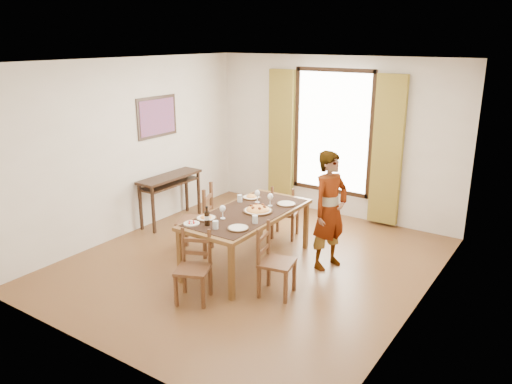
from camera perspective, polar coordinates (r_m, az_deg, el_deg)
The scene contains 22 objects.
ground at distance 6.95m, azimuth -0.59°, elevation -8.09°, with size 5.00×5.00×0.00m, color #5A2B1C.
room_shell at distance 6.55m, azimuth -0.03°, elevation 4.61°, with size 4.60×5.10×2.74m.
console_table at distance 8.36m, azimuth -9.81°, elevation 1.09°, with size 0.38×1.20×0.80m.
dining_table at distance 6.66m, azimuth -0.96°, elevation -2.80°, with size 0.92×1.94×0.76m.
chair_west at distance 7.14m, azimuth -6.75°, elevation -3.40°, with size 0.59×0.59×1.01m.
chair_north at distance 7.67m, azimuth 3.28°, elevation -2.44°, with size 0.46×0.46×0.84m.
chair_south at distance 5.93m, azimuth -7.14°, elevation -8.71°, with size 0.49×0.49×0.85m.
chair_east at distance 6.00m, azimuth 2.13°, elevation -8.11°, with size 0.46×0.46×0.88m.
man at distance 6.64m, azimuth 8.43°, elevation -2.10°, with size 0.53×0.67×1.60m, color #969B9F.
plate_sw at distance 6.41m, azimuth -5.72°, elevation -2.85°, with size 0.27×0.27×0.05m, color silver, non-canonical shape.
plate_se at distance 6.06m, azimuth -2.05°, elevation -4.00°, with size 0.27×0.27×0.05m, color silver, non-canonical shape.
plate_nw at distance 7.20m, azimuth -0.53°, elevation -0.48°, with size 0.27×0.27×0.05m, color silver, non-canonical shape.
plate_ne at distance 6.93m, azimuth 3.46°, elevation -1.23°, with size 0.27×0.27×0.05m, color silver, non-canonical shape.
pasta_platter at distance 6.63m, azimuth 0.22°, elevation -1.86°, with size 0.40×0.40×0.10m, color orange, non-canonical shape.
caprese_plate at distance 6.26m, azimuth -7.38°, elevation -3.49°, with size 0.20×0.20×0.04m, color silver, non-canonical shape.
wine_glass_a at distance 6.38m, azimuth -3.83°, elevation -2.27°, with size 0.08×0.08×0.18m, color white, non-canonical shape.
wine_glass_b at distance 6.84m, azimuth 1.63°, elevation -0.87°, with size 0.08×0.08×0.18m, color white, non-canonical shape.
wine_glass_c at distance 6.98m, azimuth 0.15°, elevation -0.49°, with size 0.08×0.08×0.18m, color white, non-canonical shape.
tumbler_a at distance 6.23m, azimuth -0.11°, elevation -3.14°, with size 0.07×0.07×0.10m, color silver.
tumbler_b at distance 7.03m, azimuth -1.87°, elevation -0.73°, with size 0.07×0.07×0.10m, color silver.
tumbler_c at distance 6.07m, azimuth -4.65°, elevation -3.75°, with size 0.07×0.07×0.10m, color silver.
wine_bottle at distance 6.16m, azimuth -5.63°, elevation -2.72°, with size 0.07×0.07×0.25m, color black, non-canonical shape.
Camera 1 is at (3.56, -5.18, 2.99)m, focal length 35.00 mm.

